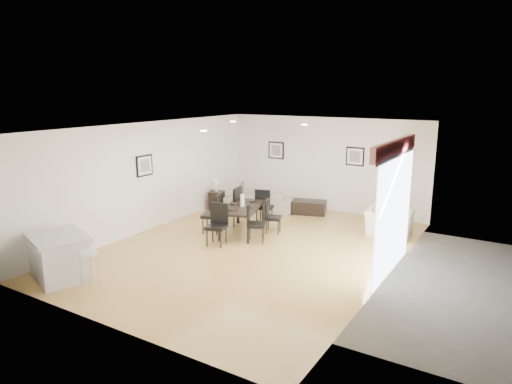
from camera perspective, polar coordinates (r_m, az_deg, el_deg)
The scene contains 26 objects.
ground at distance 10.23m, azimuth -0.50°, elevation -7.13°, with size 8.00×8.00×0.00m, color #DEB05B.
wall_back at distance 13.35m, azimuth 8.62°, elevation 3.44°, with size 6.00×0.04×2.70m, color white.
wall_front at distance 6.91m, azimuth -18.43°, elevation -5.86°, with size 6.00×0.04×2.70m, color white.
wall_left at distance 11.69m, azimuth -13.11°, elevation 1.93°, with size 0.04×8.00×2.70m, color white.
wall_right at distance 8.69m, azimuth 16.54°, elevation -1.96°, with size 0.04×8.00×2.70m, color white.
ceiling at distance 9.65m, azimuth -0.53°, elevation 8.13°, with size 6.00×8.00×0.02m, color white.
sofa at distance 13.31m, azimuth 0.43°, elevation -1.12°, with size 1.97×0.77×0.57m, color gray.
armchair at distance 11.42m, azimuth 16.28°, elevation -3.76°, with size 1.03×0.90×0.67m, color white.
dining_table at distance 11.19m, azimuth -1.72°, elevation -2.13°, with size 1.25×1.78×0.67m.
dining_chair_wnear at distance 11.22m, azimuth -5.19°, elevation -2.46°, with size 0.56×0.56×0.97m.
dining_chair_wfar at distance 11.84m, azimuth -2.88°, elevation -1.52°, with size 0.54×0.54×1.00m.
dining_chair_enear at distance 10.56m, azimuth -0.40°, elevation -3.57°, with size 0.55×0.55×0.91m.
dining_chair_efar at distance 11.25m, azimuth 1.82°, elevation -2.80°, with size 0.48×0.48×0.83m.
dining_chair_head at distance 10.43m, azimuth -4.80°, elevation -3.71°, with size 0.51×0.51×0.95m.
dining_chair_foot at distance 12.02m, azimuth 0.96°, elevation -1.51°, with size 0.50×0.50×0.92m.
vase at distance 11.11m, azimuth -1.73°, elevation -0.50°, with size 0.81×1.25×0.63m.
coffee_table at distance 13.09m, azimuth 6.67°, elevation -1.90°, with size 0.93×0.56×0.37m, color black.
side_table at distance 13.47m, azimuth -4.93°, elevation -1.05°, with size 0.41×0.41×0.55m, color black.
table_lamp at distance 13.36m, azimuth -4.98°, elevation 1.09°, with size 0.19×0.19×0.37m.
cushion at distance 11.30m, azimuth 15.76°, elevation -2.78°, with size 0.33×0.10×0.33m, color maroon.
kitchen_island at distance 9.34m, azimuth -23.38°, elevation -7.42°, with size 1.44×1.28×0.84m.
bar_stool at distance 8.65m, azimuth -20.24°, elevation -7.62°, with size 0.31×0.31×0.68m.
framed_print_back_left at distance 13.97m, azimuth 2.54°, elevation 5.23°, with size 0.52×0.04×0.52m.
framed_print_back_right at distance 12.96m, azimuth 12.28°, elevation 4.36°, with size 0.52×0.04×0.52m.
framed_print_left_wall at distance 11.47m, azimuth -13.77°, elevation 3.22°, with size 0.04×0.52×0.52m.
sliding_door at distance 8.91m, azimuth 16.90°, elevation 0.46°, with size 0.12×2.70×2.57m.
Camera 1 is at (5.09, -8.16, 3.48)m, focal length 32.00 mm.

